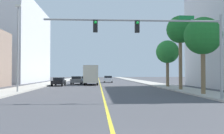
{
  "coord_description": "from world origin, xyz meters",
  "views": [
    {
      "loc": [
        -0.51,
        -5.2,
        1.95
      ],
      "look_at": [
        1.14,
        22.97,
        2.69
      ],
      "focal_mm": 40.3,
      "sensor_mm": 36.0,
      "label": 1
    }
  ],
  "objects_px": {
    "car_black": "(59,82)",
    "car_white": "(108,79)",
    "traffic_signal_mast": "(164,35)",
    "palm_far": "(167,52)",
    "car_gray": "(77,80)",
    "palm_mid": "(180,30)",
    "delivery_truck": "(91,75)",
    "street_lamp": "(18,44)",
    "palm_near": "(203,36)",
    "car_green": "(80,79)"
  },
  "relations": [
    {
      "from": "palm_near",
      "to": "car_black",
      "type": "xyz_separation_m",
      "value": [
        -15.51,
        18.28,
        -4.58
      ]
    },
    {
      "from": "car_gray",
      "to": "delivery_truck",
      "type": "bearing_deg",
      "value": -37.01
    },
    {
      "from": "car_white",
      "to": "traffic_signal_mast",
      "type": "bearing_deg",
      "value": -83.59
    },
    {
      "from": "street_lamp",
      "to": "palm_near",
      "type": "xyz_separation_m",
      "value": [
        17.4,
        -3.76,
        0.32
      ]
    },
    {
      "from": "traffic_signal_mast",
      "to": "car_gray",
      "type": "distance_m",
      "value": 29.89
    },
    {
      "from": "palm_mid",
      "to": "car_green",
      "type": "height_order",
      "value": "palm_mid"
    },
    {
      "from": "delivery_truck",
      "to": "palm_mid",
      "type": "bearing_deg",
      "value": -55.66
    },
    {
      "from": "palm_near",
      "to": "car_white",
      "type": "distance_m",
      "value": 33.46
    },
    {
      "from": "car_white",
      "to": "car_green",
      "type": "xyz_separation_m",
      "value": [
        -6.18,
        1.22,
        -0.04
      ]
    },
    {
      "from": "palm_mid",
      "to": "car_white",
      "type": "height_order",
      "value": "palm_mid"
    },
    {
      "from": "palm_mid",
      "to": "traffic_signal_mast",
      "type": "bearing_deg",
      "value": -113.98
    },
    {
      "from": "palm_mid",
      "to": "delivery_truck",
      "type": "height_order",
      "value": "palm_mid"
    },
    {
      "from": "traffic_signal_mast",
      "to": "car_green",
      "type": "relative_size",
      "value": 3.21
    },
    {
      "from": "palm_mid",
      "to": "delivery_truck",
      "type": "xyz_separation_m",
      "value": [
        -10.6,
        15.51,
        -5.18
      ]
    },
    {
      "from": "palm_near",
      "to": "delivery_truck",
      "type": "relative_size",
      "value": 0.79
    },
    {
      "from": "delivery_truck",
      "to": "car_gray",
      "type": "bearing_deg",
      "value": 141.73
    },
    {
      "from": "palm_mid",
      "to": "car_white",
      "type": "xyz_separation_m",
      "value": [
        -7.2,
        25.95,
        -6.17
      ]
    },
    {
      "from": "car_green",
      "to": "car_black",
      "type": "distance_m",
      "value": 15.49
    },
    {
      "from": "palm_far",
      "to": "car_green",
      "type": "relative_size",
      "value": 1.64
    },
    {
      "from": "car_gray",
      "to": "car_white",
      "type": "bearing_deg",
      "value": 55.22
    },
    {
      "from": "palm_far",
      "to": "car_green",
      "type": "xyz_separation_m",
      "value": [
        -13.68,
        20.75,
        -4.24
      ]
    },
    {
      "from": "palm_mid",
      "to": "delivery_truck",
      "type": "relative_size",
      "value": 0.98
    },
    {
      "from": "car_white",
      "to": "car_gray",
      "type": "relative_size",
      "value": 0.96
    },
    {
      "from": "traffic_signal_mast",
      "to": "palm_near",
      "type": "height_order",
      "value": "palm_near"
    },
    {
      "from": "car_white",
      "to": "car_black",
      "type": "relative_size",
      "value": 0.9
    },
    {
      "from": "palm_near",
      "to": "car_green",
      "type": "relative_size",
      "value": 1.73
    },
    {
      "from": "street_lamp",
      "to": "car_black",
      "type": "relative_size",
      "value": 1.98
    },
    {
      "from": "palm_mid",
      "to": "palm_far",
      "type": "distance_m",
      "value": 6.73
    },
    {
      "from": "palm_mid",
      "to": "palm_far",
      "type": "xyz_separation_m",
      "value": [
        0.31,
        6.42,
        -1.97
      ]
    },
    {
      "from": "palm_near",
      "to": "car_black",
      "type": "height_order",
      "value": "palm_near"
    },
    {
      "from": "car_gray",
      "to": "palm_far",
      "type": "bearing_deg",
      "value": -38.26
    },
    {
      "from": "palm_mid",
      "to": "delivery_truck",
      "type": "bearing_deg",
      "value": 124.35
    },
    {
      "from": "car_gray",
      "to": "palm_mid",
      "type": "bearing_deg",
      "value": -51.77
    },
    {
      "from": "traffic_signal_mast",
      "to": "car_green",
      "type": "distance_m",
      "value": 39.12
    },
    {
      "from": "traffic_signal_mast",
      "to": "street_lamp",
      "type": "relative_size",
      "value": 1.45
    },
    {
      "from": "traffic_signal_mast",
      "to": "palm_mid",
      "type": "relative_size",
      "value": 1.5
    },
    {
      "from": "car_gray",
      "to": "car_green",
      "type": "bearing_deg",
      "value": 91.92
    },
    {
      "from": "car_white",
      "to": "delivery_truck",
      "type": "bearing_deg",
      "value": -105.37
    },
    {
      "from": "traffic_signal_mast",
      "to": "car_gray",
      "type": "xyz_separation_m",
      "value": [
        -8.47,
        28.4,
        -3.92
      ]
    },
    {
      "from": "street_lamp",
      "to": "car_black",
      "type": "xyz_separation_m",
      "value": [
        1.88,
        14.52,
        -4.26
      ]
    },
    {
      "from": "traffic_signal_mast",
      "to": "delivery_truck",
      "type": "bearing_deg",
      "value": 102.44
    },
    {
      "from": "street_lamp",
      "to": "car_gray",
      "type": "relative_size",
      "value": 2.12
    },
    {
      "from": "car_black",
      "to": "car_white",
      "type": "bearing_deg",
      "value": -120.57
    },
    {
      "from": "street_lamp",
      "to": "palm_far",
      "type": "distance_m",
      "value": 20.0
    },
    {
      "from": "car_white",
      "to": "car_gray",
      "type": "xyz_separation_m",
      "value": [
        -6.07,
        -8.34,
        0.0
      ]
    },
    {
      "from": "delivery_truck",
      "to": "car_green",
      "type": "bearing_deg",
      "value": 103.39
    },
    {
      "from": "traffic_signal_mast",
      "to": "palm_far",
      "type": "xyz_separation_m",
      "value": [
        5.1,
        17.21,
        0.28
      ]
    },
    {
      "from": "traffic_signal_mast",
      "to": "street_lamp",
      "type": "distance_m",
      "value": 15.08
    },
    {
      "from": "palm_near",
      "to": "traffic_signal_mast",
      "type": "bearing_deg",
      "value": -137.09
    },
    {
      "from": "traffic_signal_mast",
      "to": "palm_far",
      "type": "distance_m",
      "value": 17.95
    }
  ]
}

